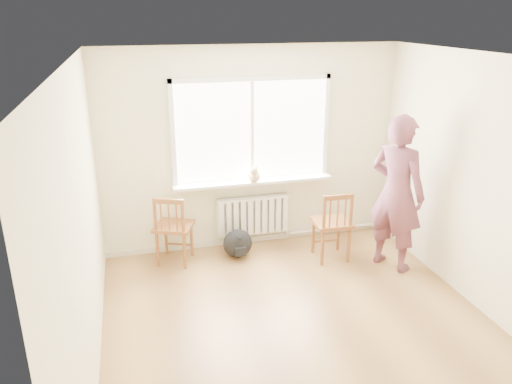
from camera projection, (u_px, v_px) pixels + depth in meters
floor at (305, 334)px, 5.05m from camera, size 4.50×4.50×0.00m
ceiling at (316, 60)px, 4.13m from camera, size 4.50×4.50×0.00m
back_wall at (251, 149)px, 6.64m from camera, size 4.00×0.01×2.70m
window at (252, 127)px, 6.51m from camera, size 2.12×0.05×1.42m
windowsill at (253, 182)px, 6.68m from camera, size 2.15×0.22×0.04m
radiator at (253, 215)px, 6.86m from camera, size 1.00×0.12×0.55m
heating_pipe at (335, 228)px, 7.31m from camera, size 1.40×0.04×0.04m
baseboard at (252, 239)px, 7.07m from camera, size 4.00×0.03×0.08m
chair_left at (173, 229)px, 6.33m from camera, size 0.59×0.58×0.93m
chair_right at (333, 226)px, 6.42m from camera, size 0.48×0.46×0.95m
person at (397, 193)px, 6.09m from camera, size 0.77×0.86×1.96m
cat at (254, 174)px, 6.55m from camera, size 0.22×0.40×0.27m
backpack at (238, 243)px, 6.58m from camera, size 0.39×0.30×0.39m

